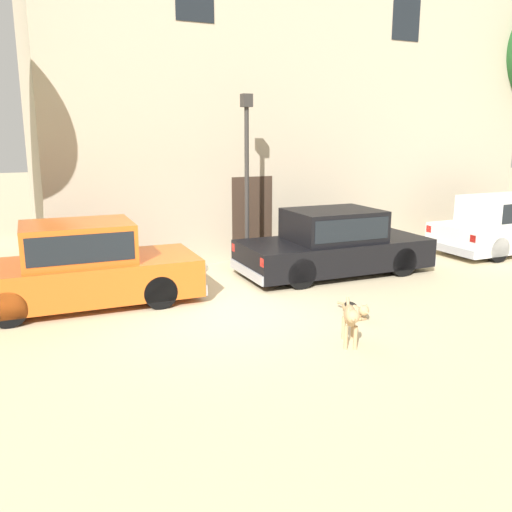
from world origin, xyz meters
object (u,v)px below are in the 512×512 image
object	(u,v)px
parked_sedan_third	(507,224)
stray_dog_tan	(354,309)
parked_sedan_second	(334,242)
street_lamp	(247,161)
parked_sedan_nearest	(81,265)
stray_dog_spotted	(351,317)

from	to	relation	value
parked_sedan_third	stray_dog_tan	world-z (taller)	parked_sedan_third
parked_sedan_second	street_lamp	size ratio (longest dim) A/B	1.13
parked_sedan_nearest	stray_dog_spotted	world-z (taller)	parked_sedan_nearest
street_lamp	stray_dog_tan	bearing A→B (deg)	-84.46
parked_sedan_nearest	parked_sedan_third	bearing A→B (deg)	2.24
parked_sedan_third	parked_sedan_nearest	bearing A→B (deg)	-179.90
stray_dog_tan	street_lamp	world-z (taller)	street_lamp
parked_sedan_nearest	parked_sedan_second	distance (m)	5.54
parked_sedan_third	stray_dog_spotted	world-z (taller)	parked_sedan_third
parked_sedan_nearest	stray_dog_spotted	distance (m)	5.10
parked_sedan_third	street_lamp	world-z (taller)	street_lamp
parked_sedan_nearest	stray_dog_spotted	bearing A→B (deg)	-46.22
stray_dog_spotted	street_lamp	world-z (taller)	street_lamp
stray_dog_spotted	street_lamp	distance (m)	5.28
parked_sedan_nearest	street_lamp	size ratio (longest dim) A/B	1.12
parked_sedan_nearest	stray_dog_tan	size ratio (longest dim) A/B	4.61
parked_sedan_second	street_lamp	distance (m)	2.69
parked_sedan_nearest	street_lamp	distance (m)	4.34
parked_sedan_second	stray_dog_spotted	xyz separation A→B (m)	(-2.18, -3.81, -0.27)
parked_sedan_nearest	stray_dog_tan	bearing A→B (deg)	-30.69
street_lamp	parked_sedan_third	bearing A→B (deg)	-8.34
parked_sedan_second	stray_dog_tan	world-z (taller)	parked_sedan_second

